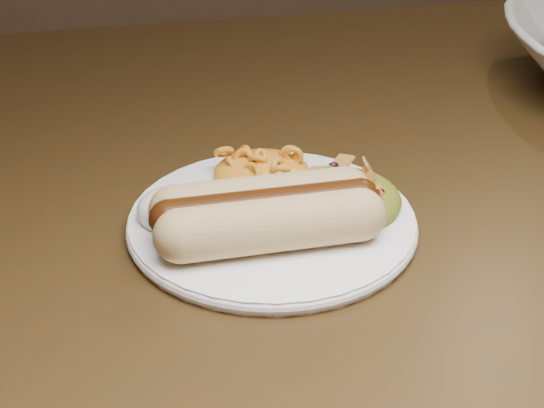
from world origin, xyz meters
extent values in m
cube|color=#35200B|center=(0.00, 0.00, 0.73)|extent=(1.60, 0.90, 0.04)
cylinder|color=white|center=(-0.08, -0.11, 0.76)|extent=(0.26, 0.26, 0.01)
cylinder|color=#E0C785|center=(-0.09, -0.16, 0.78)|extent=(0.13, 0.04, 0.04)
cylinder|color=#E0C785|center=(-0.09, -0.12, 0.78)|extent=(0.13, 0.04, 0.04)
cylinder|color=#3D1903|center=(-0.09, -0.14, 0.79)|extent=(0.14, 0.03, 0.03)
ellipsoid|color=orange|center=(-0.08, -0.05, 0.78)|extent=(0.11, 0.10, 0.03)
ellipsoid|color=white|center=(-0.16, -0.10, 0.78)|extent=(0.07, 0.07, 0.03)
ellipsoid|color=#9F591A|center=(-0.02, -0.11, 0.77)|extent=(0.09, 0.09, 0.04)
cube|color=white|center=(-0.14, -0.14, 0.75)|extent=(0.05, 0.15, 0.00)
camera|label=1|loc=(-0.20, -0.61, 1.07)|focal=50.00mm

